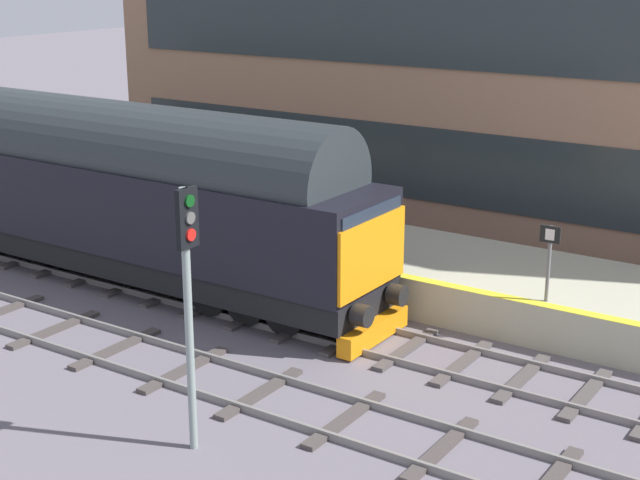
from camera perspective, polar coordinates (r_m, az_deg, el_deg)
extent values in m
plane|color=slate|center=(22.03, -2.25, -4.84)|extent=(140.00, 140.00, 0.00)
cube|color=slate|center=(21.47, -3.38, -5.23)|extent=(0.07, 60.00, 0.15)
cube|color=slate|center=(22.55, -1.18, -4.10)|extent=(0.07, 60.00, 0.15)
cube|color=#4A4342|center=(19.05, 15.74, -8.96)|extent=(2.50, 0.26, 0.09)
cube|color=#4A4342|center=(19.43, 12.07, -8.16)|extent=(2.50, 0.26, 0.09)
cube|color=#4A4342|center=(19.88, 8.56, -7.36)|extent=(2.50, 0.26, 0.09)
cube|color=#4A4342|center=(20.41, 5.24, -6.58)|extent=(2.50, 0.26, 0.09)
cube|color=#4A4342|center=(21.01, 2.10, -5.82)|extent=(2.50, 0.26, 0.09)
cube|color=#4A4342|center=(21.67, -0.85, -5.08)|extent=(2.50, 0.26, 0.09)
cube|color=#4A4342|center=(22.38, -3.61, -4.38)|extent=(2.50, 0.26, 0.09)
cube|color=#4A4342|center=(23.15, -6.18, -3.72)|extent=(2.50, 0.26, 0.09)
cube|color=#4A4342|center=(23.96, -8.59, -3.09)|extent=(2.50, 0.26, 0.09)
cube|color=#4A4342|center=(24.82, -10.83, -2.50)|extent=(2.50, 0.26, 0.09)
cube|color=#4A4342|center=(25.71, -12.91, -1.94)|extent=(2.50, 0.26, 0.09)
cube|color=#4A4342|center=(26.64, -14.86, -1.43)|extent=(2.50, 0.26, 0.09)
cube|color=#4A4342|center=(27.59, -16.67, -0.94)|extent=(2.50, 0.26, 0.09)
cube|color=#4A4342|center=(28.58, -18.35, -0.49)|extent=(2.50, 0.26, 0.09)
cube|color=slate|center=(19.09, -9.63, -8.38)|extent=(0.07, 60.00, 0.15)
cube|color=slate|center=(20.05, -6.82, -6.98)|extent=(0.07, 60.00, 0.15)
cube|color=#453E3B|center=(16.63, 7.31, -12.40)|extent=(2.50, 0.26, 0.09)
cube|color=#453E3B|center=(17.46, 1.53, -10.77)|extent=(2.50, 0.26, 0.09)
cube|color=#453E3B|center=(18.44, -3.63, -9.20)|extent=(2.50, 0.26, 0.09)
cube|color=#453E3B|center=(19.58, -8.19, -7.75)|extent=(2.50, 0.26, 0.09)
cube|color=#453E3B|center=(20.83, -12.20, -6.42)|extent=(2.50, 0.26, 0.09)
cube|color=#453E3B|center=(22.17, -15.72, -5.22)|extent=(2.50, 0.26, 0.09)
cube|color=#B5B59B|center=(24.69, 2.64, -1.19)|extent=(4.00, 44.00, 1.00)
cube|color=yellow|center=(23.05, 0.27, -1.18)|extent=(0.30, 44.00, 0.01)
cube|color=#2B3336|center=(27.28, 11.07, 3.89)|extent=(0.06, 26.96, 2.21)
cube|color=#2B3336|center=(26.70, 11.55, 12.16)|extent=(0.06, 26.96, 2.21)
cube|color=black|center=(26.42, -14.99, 0.17)|extent=(2.56, 19.04, 0.60)
cube|color=black|center=(26.08, -15.22, 3.02)|extent=(2.70, 19.04, 2.10)
cylinder|color=#282F32|center=(25.82, -15.42, 5.67)|extent=(2.56, 17.52, 2.57)
cube|color=orange|center=(20.12, 3.18, -0.87)|extent=(2.65, 0.08, 1.58)
cube|color=#232D3D|center=(19.92, 3.16, 1.13)|extent=(2.38, 0.04, 0.64)
cube|color=#232D3D|center=(26.90, -13.09, 4.24)|extent=(0.04, 13.33, 0.44)
cylinder|color=black|center=(19.78, 2.54, -4.56)|extent=(0.48, 0.35, 0.48)
cylinder|color=black|center=(21.00, 4.67, -3.31)|extent=(0.48, 0.35, 0.48)
cube|color=orange|center=(20.69, 3.24, -5.48)|extent=(2.43, 0.36, 0.47)
cylinder|color=black|center=(21.53, -1.01, -3.87)|extent=(1.64, 1.04, 1.04)
cylinder|color=black|center=(22.14, -3.35, -3.31)|extent=(1.64, 1.04, 1.04)
cylinder|color=black|center=(22.78, -5.57, -2.77)|extent=(1.64, 1.04, 1.04)
cylinder|color=gray|center=(15.80, -7.92, -4.98)|extent=(0.14, 0.14, 4.60)
cube|color=black|center=(15.19, -8.02, 1.31)|extent=(0.44, 0.10, 0.99)
cylinder|color=#0A3E13|center=(15.07, -7.90, 2.36)|extent=(0.20, 0.06, 0.20)
cylinder|color=#50504E|center=(15.15, -7.85, 1.33)|extent=(0.20, 0.06, 0.20)
cylinder|color=red|center=(15.22, -7.81, 0.32)|extent=(0.20, 0.06, 0.20)
cylinder|color=slate|center=(20.63, 13.63, -1.39)|extent=(0.08, 0.08, 1.67)
cube|color=black|center=(20.41, 13.72, 0.34)|extent=(0.05, 0.44, 0.36)
cube|color=white|center=(20.39, 13.70, 0.32)|extent=(0.01, 0.20, 0.24)
cylinder|color=#2A273A|center=(26.38, -2.39, 2.10)|extent=(0.13, 0.13, 0.84)
cylinder|color=#2A273A|center=(26.55, -2.59, 2.19)|extent=(0.13, 0.13, 0.84)
cylinder|color=maroon|center=(26.29, -2.51, 3.62)|extent=(0.45, 0.45, 0.56)
sphere|color=tan|center=(26.20, -2.52, 4.49)|extent=(0.22, 0.22, 0.22)
cylinder|color=maroon|center=(26.11, -2.29, 3.53)|extent=(0.09, 0.09, 0.52)
cylinder|color=maroon|center=(26.48, -2.73, 3.71)|extent=(0.09, 0.09, 0.52)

